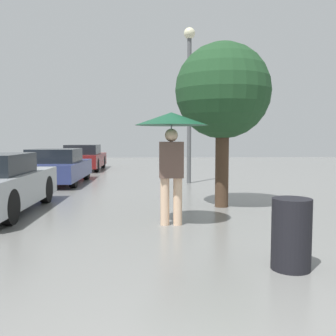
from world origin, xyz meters
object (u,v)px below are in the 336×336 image
object	(u,v)px
pedestrian	(171,132)
trash_bin	(291,234)
parked_car_farthest	(84,158)
street_lamp	(189,84)
parked_car_third	(56,167)
tree	(223,92)

from	to	relation	value
pedestrian	trash_bin	xyz separation A→B (m)	(1.29, -2.35, -1.24)
parked_car_farthest	street_lamp	distance (m)	7.97
pedestrian	parked_car_third	world-z (taller)	pedestrian
parked_car_third	street_lamp	xyz separation A→B (m)	(4.59, -0.14, 2.83)
parked_car_farthest	tree	world-z (taller)	tree
tree	pedestrian	bearing A→B (deg)	-125.43
tree	street_lamp	size ratio (longest dim) A/B	0.69
tree	street_lamp	distance (m)	4.62
tree	trash_bin	world-z (taller)	tree
parked_car_third	parked_car_farthest	size ratio (longest dim) A/B	0.98
parked_car_third	tree	size ratio (longest dim) A/B	1.07
pedestrian	parked_car_farthest	distance (m)	12.71
tree	trash_bin	distance (m)	4.63
trash_bin	parked_car_third	bearing A→B (deg)	119.20
parked_car_third	street_lamp	world-z (taller)	street_lamp
pedestrian	trash_bin	bearing A→B (deg)	-61.21
parked_car_farthest	trash_bin	world-z (taller)	parked_car_farthest
pedestrian	parked_car_third	bearing A→B (deg)	119.35
parked_car_farthest	tree	xyz separation A→B (m)	(4.93, -10.36, 2.00)
parked_car_farthest	trash_bin	bearing A→B (deg)	-71.02
parked_car_third	street_lamp	size ratio (longest dim) A/B	0.74
tree	street_lamp	bearing A→B (deg)	93.52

